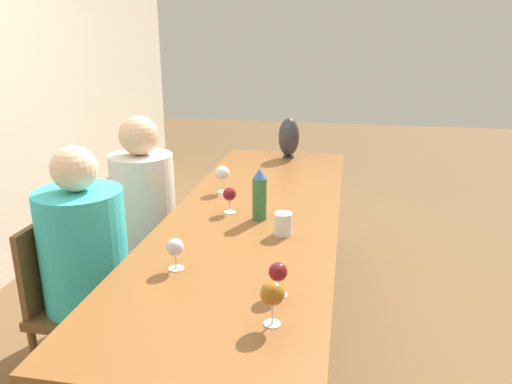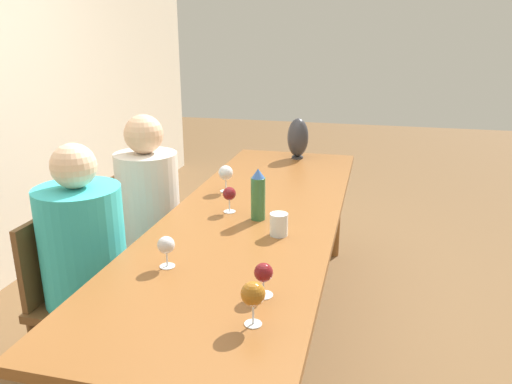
% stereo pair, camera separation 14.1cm
% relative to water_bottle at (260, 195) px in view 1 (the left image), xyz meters
% --- Properties ---
extents(ground_plane, '(14.00, 14.00, 0.00)m').
position_rel_water_bottle_xyz_m(ground_plane, '(0.08, 0.04, -0.90)').
color(ground_plane, brown).
extents(dining_table, '(2.71, 0.85, 0.78)m').
position_rel_water_bottle_xyz_m(dining_table, '(0.08, 0.04, -0.20)').
color(dining_table, brown).
rests_on(dining_table, ground_plane).
extents(water_bottle, '(0.07, 0.07, 0.26)m').
position_rel_water_bottle_xyz_m(water_bottle, '(0.00, 0.00, 0.00)').
color(water_bottle, '#336638').
rests_on(water_bottle, dining_table).
extents(water_tumbler, '(0.08, 0.08, 0.10)m').
position_rel_water_bottle_xyz_m(water_tumbler, '(-0.17, -0.14, -0.07)').
color(water_tumbler, silver).
rests_on(water_tumbler, dining_table).
extents(vase, '(0.15, 0.15, 0.29)m').
position_rel_water_bottle_xyz_m(vase, '(1.25, 0.01, 0.03)').
color(vase, '#2D2D33').
rests_on(vase, dining_table).
extents(wine_glass_0, '(0.07, 0.07, 0.13)m').
position_rel_water_bottle_xyz_m(wine_glass_0, '(-0.59, 0.23, -0.04)').
color(wine_glass_0, silver).
rests_on(wine_glass_0, dining_table).
extents(wine_glass_1, '(0.07, 0.07, 0.13)m').
position_rel_water_bottle_xyz_m(wine_glass_1, '(0.06, 0.17, -0.03)').
color(wine_glass_1, silver).
rests_on(wine_glass_1, dining_table).
extents(wine_glass_2, '(0.07, 0.07, 0.12)m').
position_rel_water_bottle_xyz_m(wine_glass_2, '(-0.72, -0.19, -0.04)').
color(wine_glass_2, silver).
rests_on(wine_glass_2, dining_table).
extents(wine_glass_3, '(0.08, 0.08, 0.15)m').
position_rel_water_bottle_xyz_m(wine_glass_3, '(-0.91, -0.20, -0.02)').
color(wine_glass_3, silver).
rests_on(wine_glass_3, dining_table).
extents(wine_glass_4, '(0.08, 0.08, 0.15)m').
position_rel_water_bottle_xyz_m(wine_glass_4, '(0.39, 0.28, -0.02)').
color(wine_glass_4, silver).
rests_on(wine_glass_4, dining_table).
extents(chair_near, '(0.44, 0.44, 0.85)m').
position_rel_water_bottle_xyz_m(chair_near, '(-0.38, 0.81, -0.44)').
color(chair_near, brown).
rests_on(chair_near, ground_plane).
extents(chair_far, '(0.44, 0.44, 0.85)m').
position_rel_water_bottle_xyz_m(chair_far, '(0.31, 0.81, -0.44)').
color(chair_far, brown).
rests_on(chair_far, ground_plane).
extents(person_near, '(0.39, 0.39, 1.20)m').
position_rel_water_bottle_xyz_m(person_near, '(-0.38, 0.73, -0.27)').
color(person_near, '#2D2D38').
rests_on(person_near, ground_plane).
extents(person_far, '(0.36, 0.36, 1.22)m').
position_rel_water_bottle_xyz_m(person_far, '(0.31, 0.73, -0.25)').
color(person_far, '#2D2D38').
rests_on(person_far, ground_plane).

